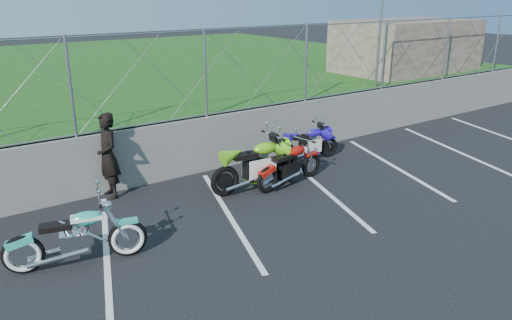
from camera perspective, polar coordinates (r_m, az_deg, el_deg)
ground at (r=8.89m, az=0.36°, el=-8.53°), size 90.00×90.00×0.00m
retaining_wall at (r=11.46m, az=-9.88°, el=1.08°), size 30.00×0.22×1.30m
grass_field at (r=20.73m, az=-22.15°, el=7.87°), size 30.00×20.00×1.30m
stone_building at (r=19.34m, az=16.77°, el=12.41°), size 5.00×3.00×1.80m
chain_link_fence at (r=11.08m, az=-10.36°, el=9.23°), size 28.00×0.03×2.00m
sign_pole at (r=15.74m, az=13.92°, el=13.57°), size 0.08×0.08×3.00m
parking_lines at (r=10.27m, az=2.56°, el=-4.64°), size 18.29×4.31×0.01m
cruiser_turquoise at (r=8.29m, az=-19.68°, el=-8.50°), size 2.12×0.77×1.08m
naked_orange at (r=10.99m, az=4.02°, el=-0.72°), size 1.98×0.67×0.99m
sportbike_green at (r=10.71m, az=0.23°, el=-0.77°), size 2.23×0.80×1.16m
sportbike_blue at (r=12.62m, az=6.09°, el=1.69°), size 1.78×0.63×0.92m
person_standing at (r=10.60m, az=-16.57°, el=0.46°), size 0.44×0.66×1.78m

